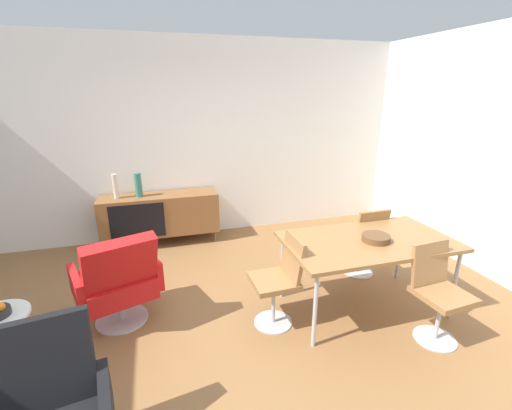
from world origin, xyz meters
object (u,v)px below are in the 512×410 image
Objects in this scene: sideboard at (160,214)px; dining_chair_near_window at (280,278)px; dining_chair_back_right at (364,238)px; side_table_round at (2,338)px; wooden_bowl_on_table at (376,238)px; dining_chair_front_right at (438,289)px; vase_cobalt at (138,185)px; dining_table at (368,244)px; vase_sculptural_dark at (115,186)px; lounge_chair_red at (118,280)px.

dining_chair_near_window reaches higher than sideboard.
dining_chair_back_right is 3.51m from side_table_round.
wooden_bowl_on_table is 0.30× the size of dining_chair_front_right.
sideboard is at bearing -0.44° from vase_cobalt.
vase_cobalt is 3.11m from wooden_bowl_on_table.
wooden_bowl_on_table reaches higher than side_table_round.
dining_chair_front_right and dining_chair_back_right have the same top height.
dining_table is 0.70m from dining_chair_back_right.
dining_chair_near_window is at bearing 177.02° from wooden_bowl_on_table.
sideboard is 2.96m from wooden_bowl_on_table.
sideboard is at bearing 129.46° from dining_chair_front_right.
vase_cobalt is at bearing 179.56° from sideboard.
vase_sculptural_dark is 3.32m from wooden_bowl_on_table.
wooden_bowl_on_table is at bearing -0.85° from side_table_round.
vase_cobalt is 2.99m from dining_chair_back_right.
vase_sculptural_dark is at bearing 135.56° from dining_chair_front_right.
dining_table is 0.10m from wooden_bowl_on_table.
side_table_round is (-3.16, 0.05, -0.45)m from wooden_bowl_on_table.
sideboard is at bearing 76.93° from lounge_chair_red.
sideboard is at bearing 144.49° from dining_chair_back_right.
side_table_round is (-2.22, -0.00, -0.15)m from dining_chair_near_window.
vase_sculptural_dark is 2.34m from side_table_round.
side_table_round is at bearing -107.49° from vase_sculptural_dark.
lounge_chair_red is at bearing -85.98° from vase_sculptural_dark.
wooden_bowl_on_table is (1.94, -2.21, 0.33)m from sideboard.
wooden_bowl_on_table is 0.27× the size of lounge_chair_red.
wooden_bowl_on_table is (2.48, -2.21, -0.11)m from vase_sculptural_dark.
sideboard is 4.91× the size of vase_cobalt.
dining_chair_front_right is at bearing -9.19° from side_table_round.
vase_sculptural_dark is 0.63× the size of side_table_round.
lounge_chair_red is (-2.66, -0.17, -0.00)m from dining_chair_back_right.
dining_chair_near_window is at bearing -59.91° from vase_cobalt.
dining_chair_front_right is at bearing -24.44° from dining_chair_near_window.
vase_sculptural_dark is 0.38× the size of dining_chair_near_window.
dining_chair_near_window is (-0.94, 0.05, -0.30)m from wooden_bowl_on_table.
dining_chair_back_right is at bearing 24.20° from dining_chair_near_window.
dining_table is at bearing -122.12° from dining_chair_back_right.
sideboard is at bearing 60.58° from side_table_round.
dining_chair_back_right is at bearing -32.76° from vase_cobalt.
dining_chair_near_window is 1.47m from lounge_chair_red.
vase_sculptural_dark is at bearing 125.50° from dining_chair_near_window.
sideboard is 6.15× the size of wooden_bowl_on_table.
side_table_round is at bearing -170.83° from dining_chair_back_right.
dining_table is 1.87× the size of dining_chair_back_right.
dining_chair_near_window is at bearing -65.05° from sideboard.
vase_sculptural_dark is (-0.29, 0.00, 0.00)m from vase_cobalt.
dining_chair_near_window is at bearing 0.04° from side_table_round.
dining_table reaches higher than side_table_round.
wooden_bowl_on_table is at bearing -116.52° from dining_chair_back_right.
dining_table is at bearing -0.12° from dining_chair_near_window.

